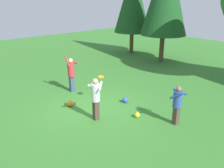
{
  "coord_description": "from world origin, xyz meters",
  "views": [
    {
      "loc": [
        7.78,
        -5.61,
        4.73
      ],
      "look_at": [
        0.35,
        0.79,
        1.05
      ],
      "focal_mm": 38.39,
      "sensor_mm": 36.0,
      "label": 1
    }
  ],
  "objects_px": {
    "person_bystander": "(96,96)",
    "ball_yellow": "(137,115)",
    "ball_blue": "(125,100)",
    "person_thrower": "(71,72)",
    "frisbee": "(101,77)",
    "ball_orange": "(70,103)",
    "person_catcher": "(177,102)"
  },
  "relations": [
    {
      "from": "person_bystander",
      "to": "ball_yellow",
      "type": "relative_size",
      "value": 7.67
    },
    {
      "from": "person_bystander",
      "to": "ball_blue",
      "type": "xyz_separation_m",
      "value": [
        -0.39,
        1.99,
        -0.9
      ]
    },
    {
      "from": "person_thrower",
      "to": "ball_yellow",
      "type": "bearing_deg",
      "value": -0.76
    },
    {
      "from": "person_thrower",
      "to": "frisbee",
      "type": "relative_size",
      "value": 6.54
    },
    {
      "from": "ball_blue",
      "to": "ball_orange",
      "type": "bearing_deg",
      "value": -121.68
    },
    {
      "from": "person_thrower",
      "to": "ball_blue",
      "type": "bearing_deg",
      "value": 14.38
    },
    {
      "from": "person_catcher",
      "to": "person_bystander",
      "type": "height_order",
      "value": "person_bystander"
    },
    {
      "from": "person_catcher",
      "to": "frisbee",
      "type": "xyz_separation_m",
      "value": [
        -3.4,
        -0.98,
        0.35
      ]
    },
    {
      "from": "frisbee",
      "to": "ball_yellow",
      "type": "relative_size",
      "value": 1.31
    },
    {
      "from": "frisbee",
      "to": "ball_blue",
      "type": "xyz_separation_m",
      "value": [
        0.72,
        0.85,
        -1.14
      ]
    },
    {
      "from": "person_thrower",
      "to": "ball_orange",
      "type": "height_order",
      "value": "person_thrower"
    },
    {
      "from": "person_catcher",
      "to": "ball_yellow",
      "type": "xyz_separation_m",
      "value": [
        -1.31,
        -0.76,
        -0.81
      ]
    },
    {
      "from": "person_catcher",
      "to": "ball_blue",
      "type": "height_order",
      "value": "person_catcher"
    },
    {
      "from": "person_bystander",
      "to": "ball_blue",
      "type": "height_order",
      "value": "person_bystander"
    },
    {
      "from": "person_bystander",
      "to": "ball_yellow",
      "type": "xyz_separation_m",
      "value": [
        0.98,
        1.36,
        -0.92
      ]
    },
    {
      "from": "person_thrower",
      "to": "ball_blue",
      "type": "relative_size",
      "value": 7.35
    },
    {
      "from": "person_thrower",
      "to": "ball_blue",
      "type": "xyz_separation_m",
      "value": [
        2.79,
        1.13,
        -0.92
      ]
    },
    {
      "from": "ball_orange",
      "to": "ball_blue",
      "type": "xyz_separation_m",
      "value": [
        1.33,
        2.16,
        -0.01
      ]
    },
    {
      "from": "ball_blue",
      "to": "ball_yellow",
      "type": "bearing_deg",
      "value": -24.64
    },
    {
      "from": "person_thrower",
      "to": "ball_orange",
      "type": "distance_m",
      "value": 2.01
    },
    {
      "from": "ball_blue",
      "to": "person_thrower",
      "type": "bearing_deg",
      "value": -157.94
    },
    {
      "from": "person_catcher",
      "to": "ball_yellow",
      "type": "relative_size",
      "value": 6.88
    },
    {
      "from": "ball_orange",
      "to": "ball_blue",
      "type": "distance_m",
      "value": 2.54
    },
    {
      "from": "person_catcher",
      "to": "person_bystander",
      "type": "relative_size",
      "value": 0.9
    },
    {
      "from": "person_thrower",
      "to": "ball_blue",
      "type": "distance_m",
      "value": 3.15
    },
    {
      "from": "person_thrower",
      "to": "person_bystander",
      "type": "bearing_deg",
      "value": -22.73
    },
    {
      "from": "person_thrower",
      "to": "person_bystander",
      "type": "distance_m",
      "value": 3.29
    },
    {
      "from": "person_catcher",
      "to": "person_bystander",
      "type": "bearing_deg",
      "value": 26.61
    },
    {
      "from": "person_catcher",
      "to": "frisbee",
      "type": "height_order",
      "value": "person_catcher"
    },
    {
      "from": "person_thrower",
      "to": "ball_yellow",
      "type": "height_order",
      "value": "person_thrower"
    },
    {
      "from": "ball_blue",
      "to": "person_bystander",
      "type": "bearing_deg",
      "value": -78.94
    },
    {
      "from": "person_thrower",
      "to": "ball_orange",
      "type": "xyz_separation_m",
      "value": [
        1.46,
        -1.03,
        -0.92
      ]
    }
  ]
}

